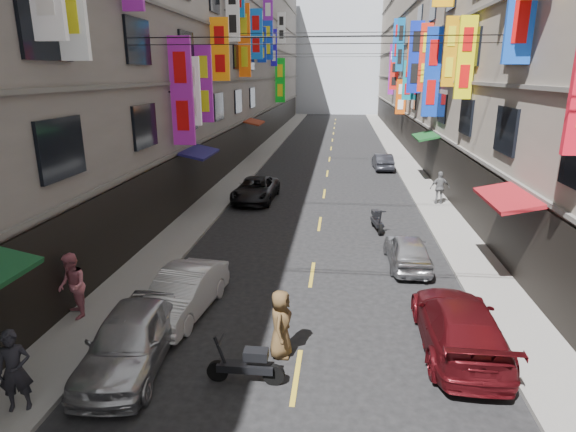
% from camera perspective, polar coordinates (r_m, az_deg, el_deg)
% --- Properties ---
extents(sidewalk_left, '(2.00, 90.00, 0.12)m').
position_cam_1_polar(sidewalk_left, '(40.87, -3.56, 6.97)').
color(sidewalk_left, slate).
rests_on(sidewalk_left, ground).
extents(sidewalk_right, '(2.00, 90.00, 0.12)m').
position_cam_1_polar(sidewalk_right, '(40.62, 13.48, 6.49)').
color(sidewalk_right, slate).
rests_on(sidewalk_right, ground).
extents(building_row_left, '(10.14, 90.00, 19.00)m').
position_cam_1_polar(building_row_left, '(41.83, -12.43, 19.82)').
color(building_row_left, gray).
rests_on(building_row_left, ground).
extents(building_row_right, '(10.14, 90.00, 19.00)m').
position_cam_1_polar(building_row_right, '(41.34, 23.14, 18.98)').
color(building_row_right, gray).
rests_on(building_row_right, ground).
extents(haze_block, '(18.00, 8.00, 22.00)m').
position_cam_1_polar(haze_block, '(89.82, 5.99, 19.11)').
color(haze_block, '#A9B1BD').
rests_on(haze_block, ground).
extents(shop_signage, '(14.00, 55.00, 11.98)m').
position_cam_1_polar(shop_signage, '(32.79, 4.88, 20.17)').
color(shop_signage, '#0F25B0').
rests_on(shop_signage, ground).
extents(street_awnings, '(13.99, 35.20, 0.41)m').
position_cam_1_polar(street_awnings, '(24.12, 1.11, 7.41)').
color(street_awnings, '#124522').
rests_on(street_awnings, ground).
extents(overhead_cables, '(14.00, 38.04, 1.24)m').
position_cam_1_polar(overhead_cables, '(27.81, 4.73, 20.55)').
color(overhead_cables, black).
rests_on(overhead_cables, ground).
extents(lane_markings, '(0.12, 80.20, 0.01)m').
position_cam_1_polar(lane_markings, '(37.36, 4.82, 5.96)').
color(lane_markings, gold).
rests_on(lane_markings, ground).
extents(scooter_crossing, '(1.80, 0.50, 1.14)m').
position_cam_1_polar(scooter_crossing, '(11.50, -4.91, -17.25)').
color(scooter_crossing, black).
rests_on(scooter_crossing, ground).
extents(scooter_far_right, '(0.58, 1.80, 1.14)m').
position_cam_1_polar(scooter_far_right, '(22.03, 10.47, -0.59)').
color(scooter_far_right, black).
rests_on(scooter_far_right, ground).
extents(car_left_near, '(2.04, 4.38, 1.45)m').
position_cam_1_polar(car_left_near, '(12.46, -18.18, -13.69)').
color(car_left_near, '#BABBC0').
rests_on(car_left_near, ground).
extents(car_left_mid, '(1.89, 4.18, 1.33)m').
position_cam_1_polar(car_left_mid, '(14.58, -12.34, -8.87)').
color(car_left_mid, silver).
rests_on(car_left_mid, ground).
extents(car_left_far, '(2.27, 4.65, 1.27)m').
position_cam_1_polar(car_left_far, '(26.81, -3.85, 3.15)').
color(car_left_far, black).
rests_on(car_left_far, ground).
extents(car_right_near, '(2.00, 4.78, 1.38)m').
position_cam_1_polar(car_right_near, '(13.26, 19.61, -12.06)').
color(car_right_near, '#540E13').
rests_on(car_right_near, ground).
extents(car_right_mid, '(1.53, 3.62, 1.22)m').
position_cam_1_polar(car_right_mid, '(18.16, 13.99, -3.99)').
color(car_right_mid, '#A5A6AA').
rests_on(car_right_mid, ground).
extents(car_right_far, '(1.43, 3.63, 1.18)m').
position_cam_1_polar(car_right_far, '(36.36, 11.15, 6.34)').
color(car_right_far, '#292A31').
rests_on(car_right_far, ground).
extents(pedestrian_lnear, '(0.82, 0.79, 1.79)m').
position_cam_1_polar(pedestrian_lnear, '(11.70, -29.65, -15.64)').
color(pedestrian_lnear, black).
rests_on(pedestrian_lnear, sidewalk_left).
extents(pedestrian_lfar, '(1.08, 1.12, 1.91)m').
position_cam_1_polar(pedestrian_lfar, '(14.98, -24.22, -7.58)').
color(pedestrian_lfar, '#C86979').
rests_on(pedestrian_lfar, sidewalk_left).
extents(pedestrian_rfar, '(1.08, 0.68, 1.75)m').
position_cam_1_polar(pedestrian_rfar, '(26.84, 17.56, 3.22)').
color(pedestrian_rfar, slate).
rests_on(pedestrian_rfar, sidewalk_right).
extents(pedestrian_crossing, '(0.64, 0.90, 1.77)m').
position_cam_1_polar(pedestrian_crossing, '(12.18, -0.85, -12.65)').
color(pedestrian_crossing, '#4E391F').
rests_on(pedestrian_crossing, ground).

